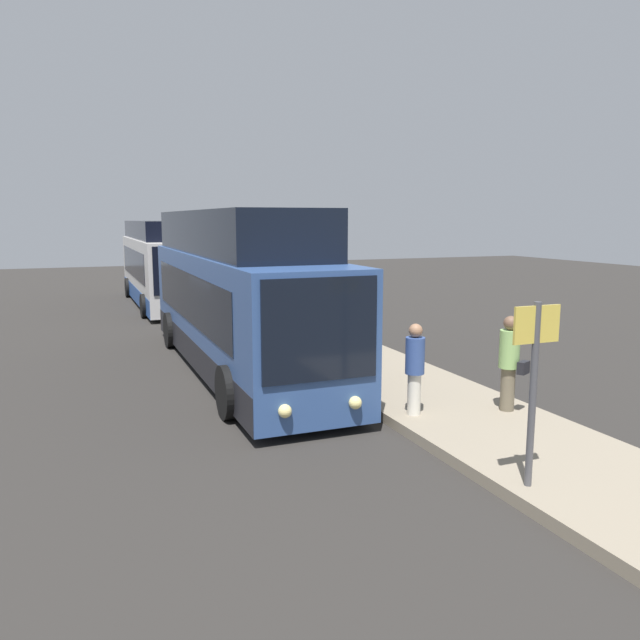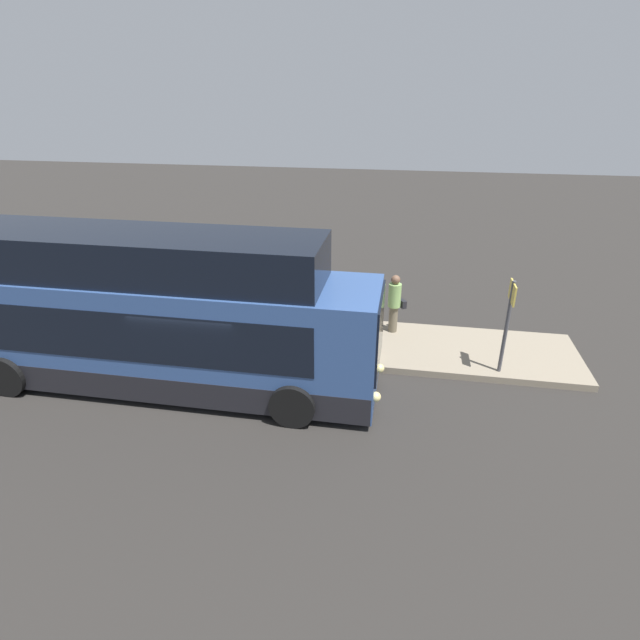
{
  "view_description": "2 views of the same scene",
  "coord_description": "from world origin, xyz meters",
  "px_view_note": "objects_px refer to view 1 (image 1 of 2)",
  "views": [
    {
      "loc": [
        14.12,
        -3.8,
        3.88
      ],
      "look_at": [
        2.87,
        0.7,
        1.9
      ],
      "focal_mm": 35.0,
      "sensor_mm": 36.0,
      "label": 1
    },
    {
      "loc": [
        4.84,
        -10.37,
        7.12
      ],
      "look_at": [
        2.87,
        0.7,
        1.9
      ],
      "focal_mm": 28.0,
      "sensor_mm": 36.0,
      "label": 2
    }
  ],
  "objects_px": {
    "bus_second": "(163,267)",
    "passenger_with_bags": "(415,365)",
    "passenger_waiting": "(510,360)",
    "suitcase": "(337,353)",
    "bus_lead": "(236,300)",
    "trash_bin": "(357,342)",
    "sign_post": "(534,370)",
    "passenger_boarding": "(360,332)"
  },
  "relations": [
    {
      "from": "suitcase",
      "to": "trash_bin",
      "type": "bearing_deg",
      "value": 133.69
    },
    {
      "from": "passenger_waiting",
      "to": "bus_lead",
      "type": "bearing_deg",
      "value": -84.11
    },
    {
      "from": "passenger_with_bags",
      "to": "suitcase",
      "type": "xyz_separation_m",
      "value": [
        -4.33,
        0.28,
        -0.65
      ]
    },
    {
      "from": "bus_second",
      "to": "passenger_with_bags",
      "type": "height_order",
      "value": "bus_second"
    },
    {
      "from": "bus_second",
      "to": "passenger_boarding",
      "type": "xyz_separation_m",
      "value": [
        14.93,
        2.81,
        -0.67
      ]
    },
    {
      "from": "bus_second",
      "to": "passenger_with_bags",
      "type": "bearing_deg",
      "value": 6.0
    },
    {
      "from": "suitcase",
      "to": "trash_bin",
      "type": "height_order",
      "value": "suitcase"
    },
    {
      "from": "passenger_waiting",
      "to": "sign_post",
      "type": "bearing_deg",
      "value": 29.77
    },
    {
      "from": "bus_lead",
      "to": "passenger_boarding",
      "type": "xyz_separation_m",
      "value": [
        1.5,
        2.81,
        -0.78
      ]
    },
    {
      "from": "sign_post",
      "to": "suitcase",
      "type": "bearing_deg",
      "value": 176.83
    },
    {
      "from": "passenger_boarding",
      "to": "passenger_with_bags",
      "type": "xyz_separation_m",
      "value": [
        4.11,
        -0.8,
        0.12
      ]
    },
    {
      "from": "bus_lead",
      "to": "suitcase",
      "type": "relative_size",
      "value": 13.57
    },
    {
      "from": "passenger_boarding",
      "to": "trash_bin",
      "type": "relative_size",
      "value": 2.42
    },
    {
      "from": "sign_post",
      "to": "passenger_with_bags",
      "type": "bearing_deg",
      "value": 177.44
    },
    {
      "from": "bus_lead",
      "to": "passenger_waiting",
      "type": "bearing_deg",
      "value": 32.23
    },
    {
      "from": "bus_second",
      "to": "passenger_with_bags",
      "type": "xyz_separation_m",
      "value": [
        19.04,
        2.0,
        -0.55
      ]
    },
    {
      "from": "passenger_boarding",
      "to": "passenger_with_bags",
      "type": "distance_m",
      "value": 4.19
    },
    {
      "from": "passenger_boarding",
      "to": "sign_post",
      "type": "height_order",
      "value": "sign_post"
    },
    {
      "from": "bus_lead",
      "to": "passenger_waiting",
      "type": "height_order",
      "value": "bus_lead"
    },
    {
      "from": "passenger_with_bags",
      "to": "bus_lead",
      "type": "bearing_deg",
      "value": -10.82
    },
    {
      "from": "bus_second",
      "to": "sign_post",
      "type": "height_order",
      "value": "bus_second"
    },
    {
      "from": "suitcase",
      "to": "passenger_waiting",
      "type": "bearing_deg",
      "value": 17.89
    },
    {
      "from": "passenger_boarding",
      "to": "suitcase",
      "type": "bearing_deg",
      "value": 47.91
    },
    {
      "from": "passenger_with_bags",
      "to": "suitcase",
      "type": "relative_size",
      "value": 2.06
    },
    {
      "from": "passenger_with_bags",
      "to": "suitcase",
      "type": "bearing_deg",
      "value": -34.1
    },
    {
      "from": "bus_second",
      "to": "passenger_waiting",
      "type": "distance_m",
      "value": 19.88
    },
    {
      "from": "trash_bin",
      "to": "passenger_boarding",
      "type": "bearing_deg",
      "value": -23.15
    },
    {
      "from": "passenger_waiting",
      "to": "suitcase",
      "type": "distance_m",
      "value": 5.08
    },
    {
      "from": "passenger_boarding",
      "to": "passenger_with_bags",
      "type": "relative_size",
      "value": 0.9
    },
    {
      "from": "passenger_waiting",
      "to": "passenger_with_bags",
      "type": "distance_m",
      "value": 1.88
    },
    {
      "from": "passenger_boarding",
      "to": "suitcase",
      "type": "distance_m",
      "value": 0.78
    },
    {
      "from": "bus_lead",
      "to": "sign_post",
      "type": "xyz_separation_m",
      "value": [
        9.0,
        1.85,
        0.04
      ]
    },
    {
      "from": "bus_second",
      "to": "passenger_waiting",
      "type": "bearing_deg",
      "value": 11.1
    },
    {
      "from": "passenger_waiting",
      "to": "trash_bin",
      "type": "xyz_separation_m",
      "value": [
        -5.8,
        -0.49,
        -0.68
      ]
    },
    {
      "from": "passenger_boarding",
      "to": "passenger_waiting",
      "type": "distance_m",
      "value": 4.68
    },
    {
      "from": "suitcase",
      "to": "passenger_with_bags",
      "type": "bearing_deg",
      "value": -3.65
    },
    {
      "from": "bus_lead",
      "to": "trash_bin",
      "type": "distance_m",
      "value": 3.59
    },
    {
      "from": "bus_second",
      "to": "suitcase",
      "type": "xyz_separation_m",
      "value": [
        14.71,
        2.28,
        -1.2
      ]
    },
    {
      "from": "bus_lead",
      "to": "passenger_with_bags",
      "type": "bearing_deg",
      "value": 19.64
    },
    {
      "from": "passenger_boarding",
      "to": "trash_bin",
      "type": "height_order",
      "value": "passenger_boarding"
    },
    {
      "from": "bus_second",
      "to": "bus_lead",
      "type": "bearing_deg",
      "value": 0.0
    },
    {
      "from": "bus_second",
      "to": "sign_post",
      "type": "relative_size",
      "value": 4.3
    }
  ]
}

